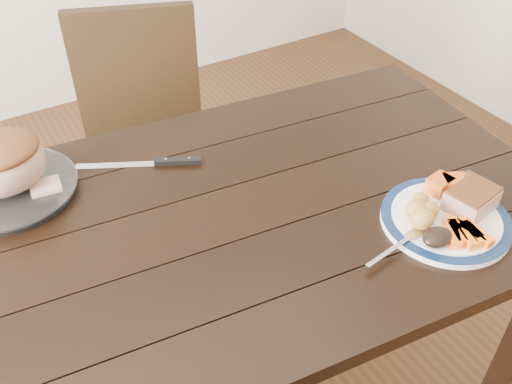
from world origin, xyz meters
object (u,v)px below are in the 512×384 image
fork (400,245)px  roast_joint (1,165)px  chair_far (144,134)px  serving_platter (10,190)px  dining_table (223,244)px  pork_slice (471,200)px  carving_knife (162,162)px  dinner_plate (445,220)px

fork → roast_joint: size_ratio=0.86×
chair_far → serving_platter: size_ratio=2.96×
dining_table → serving_platter: serving_platter is taller
chair_far → fork: (0.19, -1.03, 0.25)m
dining_table → pork_slice: size_ratio=15.64×
dining_table → serving_platter: bearing=139.9°
roast_joint → carving_knife: bearing=-12.9°
dining_table → carving_knife: size_ratio=5.74×
serving_platter → pork_slice: pork_slice is taller
pork_slice → roast_joint: (-0.88, 0.62, 0.04)m
dining_table → fork: 0.42m
roast_joint → carving_knife: 0.38m
chair_far → roast_joint: bearing=60.7°
chair_far → carving_knife: 0.55m
roast_joint → serving_platter: bearing=0.0°
fork → pork_slice: bearing=-6.0°
serving_platter → fork: (0.67, -0.63, 0.01)m
dining_table → fork: size_ratio=9.46×
pork_slice → fork: bearing=-177.9°
dining_table → pork_slice: (0.49, -0.29, 0.14)m
pork_slice → chair_far: bearing=111.6°
dining_table → chair_far: bearing=83.7°
chair_far → carving_knife: bearing=97.2°
fork → carving_knife: fork is taller
dining_table → dinner_plate: bearing=-33.9°
dining_table → chair_far: chair_far is taller
dining_table → dinner_plate: 0.52m
pork_slice → carving_knife: bearing=134.0°
dinner_plate → pork_slice: (0.06, -0.01, 0.04)m
dinner_plate → chair_far: bearing=108.5°
dinner_plate → fork: 0.15m
pork_slice → carving_knife: size_ratio=0.37×
fork → roast_joint: bearing=128.6°
pork_slice → fork: pork_slice is taller
dinner_plate → serving_platter: size_ratio=0.92×
fork → dining_table: bearing=124.3°
fork → roast_joint: roast_joint is taller
pork_slice → roast_joint: 1.08m
serving_platter → pork_slice: 1.08m
dinner_plate → roast_joint: 1.03m
serving_platter → fork: fork is taller
dinner_plate → fork: bearing=-175.0°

